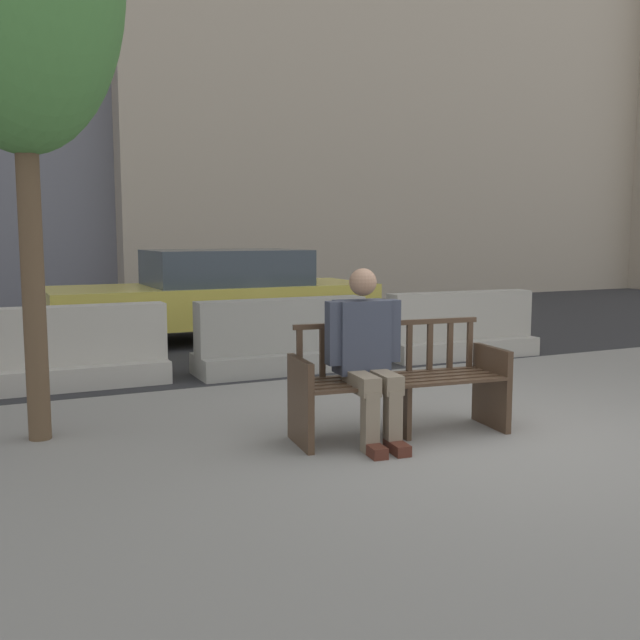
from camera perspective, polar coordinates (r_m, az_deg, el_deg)
The scene contains 8 objects.
ground_plane at distance 5.85m, azimuth 13.97°, elevation -8.90°, with size 200.00×200.00×0.00m, color gray.
street_asphalt at distance 13.64m, azimuth -9.51°, elevation 0.18°, with size 120.00×12.00×0.01m, color #28282B.
street_bench at distance 5.62m, azimuth 6.36°, elevation -5.21°, with size 1.73×0.68×0.88m.
seated_person at distance 5.39m, azimuth 3.74°, elevation -2.53°, with size 0.59×0.75×1.31m.
jersey_barrier_centre at distance 8.17m, azimuth -3.03°, elevation -1.79°, with size 2.00×0.69×0.84m.
jersey_barrier_left at distance 7.79m, azimuth -19.53°, elevation -2.60°, with size 2.00×0.69×0.84m.
jersey_barrier_right at distance 9.33m, azimuth 11.15°, elevation -0.84°, with size 2.03×0.77×0.84m.
car_taxi_near at distance 10.77m, azimuth -8.24°, elevation 2.02°, with size 4.79×1.97×1.34m.
Camera 1 is at (-3.55, -4.37, 1.57)m, focal length 40.00 mm.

